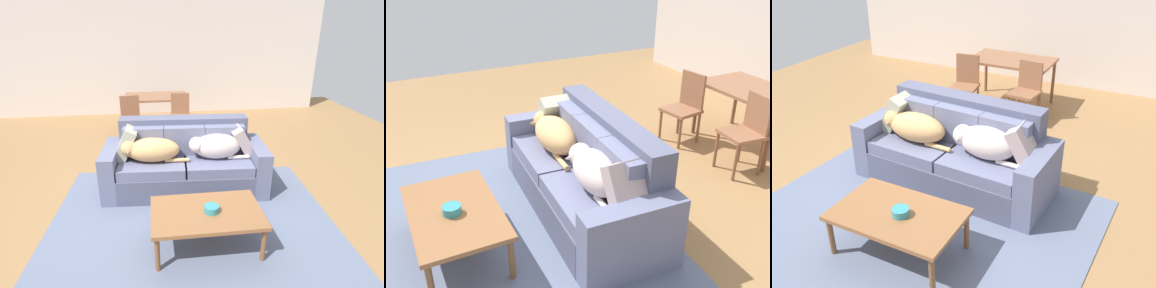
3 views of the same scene
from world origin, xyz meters
The scene contains 13 objects.
ground_plane centered at (0.00, 0.00, 0.00)m, with size 10.00×10.00×0.00m, color olive.
back_partition centered at (0.00, 4.00, 1.35)m, with size 8.00×0.12×2.70m, color silver.
area_rug centered at (0.18, -0.72, 0.01)m, with size 3.34×2.66×0.01m, color slate.
couch centered at (0.18, 0.11, 0.37)m, with size 2.24×0.98×0.97m.
dog_on_left_cushion centered at (-0.29, 0.00, 0.65)m, with size 0.88×0.39×0.32m.
dog_on_right_cushion centered at (0.57, -0.01, 0.66)m, with size 0.81×0.36×0.34m.
throw_pillow_by_left_arm centered at (-0.61, 0.21, 0.69)m, with size 0.16×0.45×0.45m, color #AAAE97.
throw_pillow_by_right_arm centered at (0.98, 0.12, 0.68)m, with size 0.14×0.43×0.43m, color #B49E9C.
coffee_table centered at (0.27, -1.15, 0.39)m, with size 1.13×0.71×0.43m.
bowl_on_coffee_table centered at (0.32, -1.17, 0.46)m, with size 0.15×0.15×0.07m, color teal.
dining_table centered at (-0.15, 2.62, 0.68)m, with size 1.29×0.81×0.75m.
dining_chair_near_left centered at (-0.65, 1.99, 0.49)m, with size 0.45×0.45×0.89m.
dining_chair_near_right centered at (0.30, 2.07, 0.51)m, with size 0.44×0.44×0.90m.
Camera 3 is at (2.13, -3.54, 2.66)m, focal length 39.64 mm.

